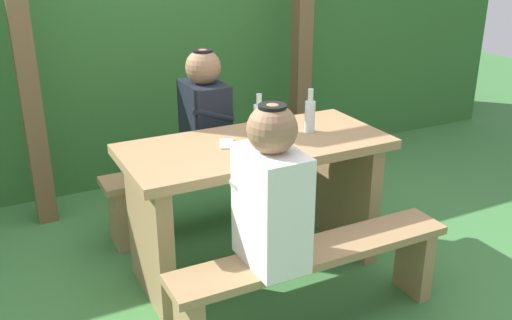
% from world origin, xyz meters
% --- Properties ---
extents(ground_plane, '(12.00, 12.00, 0.00)m').
position_xyz_m(ground_plane, '(0.00, 0.00, 0.00)').
color(ground_plane, '#3E7A3D').
extents(hedge_backdrop, '(6.40, 1.00, 1.76)m').
position_xyz_m(hedge_backdrop, '(0.00, 1.97, 0.88)').
color(hedge_backdrop, '#32672D').
rests_on(hedge_backdrop, ground_plane).
extents(pergola_post_left, '(0.12, 0.12, 2.16)m').
position_xyz_m(pergola_post_left, '(-0.96, 1.14, 1.08)').
color(pergola_post_left, brown).
rests_on(pergola_post_left, ground_plane).
extents(pergola_post_right, '(0.12, 0.12, 2.16)m').
position_xyz_m(pergola_post_right, '(0.96, 1.14, 1.08)').
color(pergola_post_right, brown).
rests_on(pergola_post_right, ground_plane).
extents(picnic_table, '(1.40, 0.64, 0.75)m').
position_xyz_m(picnic_table, '(0.00, 0.00, 0.51)').
color(picnic_table, '#9E7A51').
rests_on(picnic_table, ground_plane).
extents(bench_near, '(1.40, 0.24, 0.42)m').
position_xyz_m(bench_near, '(0.00, -0.59, 0.30)').
color(bench_near, '#9E7A51').
rests_on(bench_near, ground_plane).
extents(bench_far, '(1.40, 0.24, 0.42)m').
position_xyz_m(bench_far, '(0.00, 0.59, 0.30)').
color(bench_far, '#9E7A51').
rests_on(bench_far, ground_plane).
extents(person_white_shirt, '(0.25, 0.35, 0.72)m').
position_xyz_m(person_white_shirt, '(-0.23, -0.59, 0.75)').
color(person_white_shirt, white).
rests_on(person_white_shirt, bench_near).
extents(person_black_coat, '(0.25, 0.35, 0.72)m').
position_xyz_m(person_black_coat, '(-0.05, 0.59, 0.75)').
color(person_black_coat, black).
rests_on(person_black_coat, bench_far).
extents(drinking_glass, '(0.07, 0.07, 0.09)m').
position_xyz_m(drinking_glass, '(0.18, 0.13, 0.80)').
color(drinking_glass, silver).
rests_on(drinking_glass, picnic_table).
extents(bottle_left, '(0.06, 0.06, 0.23)m').
position_xyz_m(bottle_left, '(0.06, 0.07, 0.85)').
color(bottle_left, silver).
rests_on(bottle_left, picnic_table).
extents(bottle_right, '(0.06, 0.06, 0.24)m').
position_xyz_m(bottle_right, '(0.34, 0.01, 0.85)').
color(bottle_right, silver).
rests_on(bottle_right, picnic_table).
extents(cell_phone, '(0.12, 0.16, 0.01)m').
position_xyz_m(cell_phone, '(-0.15, 0.03, 0.76)').
color(cell_phone, silver).
rests_on(cell_phone, picnic_table).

